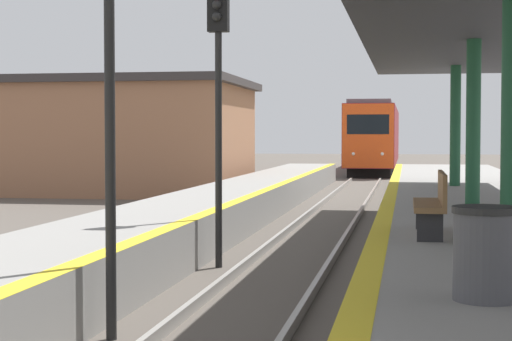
# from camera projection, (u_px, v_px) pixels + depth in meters

# --- Properties ---
(train) EXTENTS (2.74, 20.53, 4.22)m
(train) POSITION_uv_depth(u_px,v_px,m) (375.00, 137.00, 54.58)
(train) COLOR black
(train) RESTS_ON ground
(signal_near) EXTENTS (0.36, 0.31, 5.01)m
(signal_near) POSITION_uv_depth(u_px,v_px,m) (109.00, 33.00, 9.57)
(signal_near) COLOR black
(signal_near) RESTS_ON ground
(signal_mid) EXTENTS (0.36, 0.31, 5.01)m
(signal_mid) POSITION_uv_depth(u_px,v_px,m) (218.00, 69.00, 14.84)
(signal_mid) COLOR black
(signal_mid) RESTS_ON ground
(station_canopy) EXTENTS (4.63, 27.14, 3.64)m
(station_canopy) POSITION_uv_depth(u_px,v_px,m) (490.00, 16.00, 14.29)
(station_canopy) COLOR #1E5133
(station_canopy) RESTS_ON platform_right
(trash_bin) EXTENTS (0.61, 0.61, 0.83)m
(trash_bin) POSITION_uv_depth(u_px,v_px,m) (486.00, 253.00, 7.54)
(trash_bin) COLOR #4C4C51
(trash_bin) RESTS_ON platform_right
(bench) EXTENTS (0.44, 1.95, 0.92)m
(bench) POSITION_uv_depth(u_px,v_px,m) (434.00, 201.00, 12.43)
(bench) COLOR brown
(bench) RESTS_ON platform_right
(station_building) EXTENTS (12.34, 8.35, 4.54)m
(station_building) POSITION_uv_depth(u_px,v_px,m) (96.00, 136.00, 34.88)
(station_building) COLOR #9E6B4C
(station_building) RESTS_ON ground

